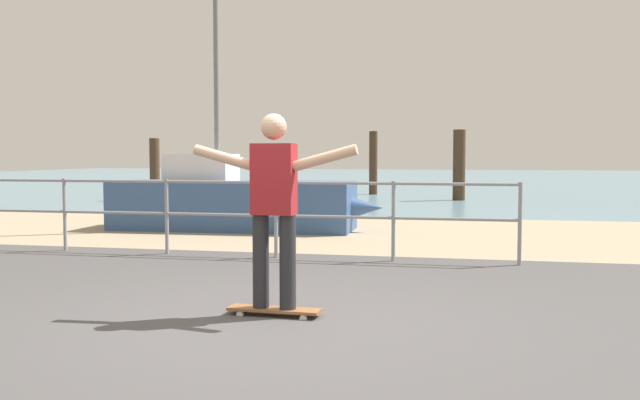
{
  "coord_description": "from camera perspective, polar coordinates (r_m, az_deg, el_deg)",
  "views": [
    {
      "loc": [
        1.65,
        -5.5,
        1.39
      ],
      "look_at": [
        -0.01,
        2.0,
        0.9
      ],
      "focal_mm": 40.03,
      "sensor_mm": 36.0,
      "label": 1
    }
  ],
  "objects": [
    {
      "name": "groyne_post_3",
      "position": [
        21.78,
        11.06,
        2.74
      ],
      "size": [
        0.37,
        0.37,
        2.14
      ],
      "primitive_type": "cylinder",
      "color": "#422D1E",
      "rests_on": "ground"
    },
    {
      "name": "sailboat",
      "position": [
        13.11,
        -6.29,
        -0.19
      ],
      "size": [
        4.99,
        1.57,
        4.43
      ],
      "color": "#335184",
      "rests_on": "ground"
    },
    {
      "name": "groyne_post_2",
      "position": [
        24.63,
        4.28,
        2.96
      ],
      "size": [
        0.29,
        0.29,
        2.19
      ],
      "primitive_type": "cylinder",
      "color": "#422D1E",
      "rests_on": "ground"
    },
    {
      "name": "ground_plane",
      "position": [
        4.99,
        -7.52,
        -12.56
      ],
      "size": [
        24.0,
        10.0,
        0.04
      ],
      "primitive_type": "cube",
      "color": "#474444",
      "rests_on": "ground"
    },
    {
      "name": "groyne_post_1",
      "position": [
        23.6,
        -3.49,
        2.11
      ],
      "size": [
        0.38,
        0.38,
        1.51
      ],
      "primitive_type": "cylinder",
      "color": "#422D1E",
      "rests_on": "ground"
    },
    {
      "name": "groyne_post_0",
      "position": [
        21.96,
        -13.08,
        2.38
      ],
      "size": [
        0.3,
        0.3,
        1.88
      ],
      "primitive_type": "cylinder",
      "color": "#422D1E",
      "rests_on": "ground"
    },
    {
      "name": "skateboard",
      "position": [
        6.15,
        -3.67,
        -8.76
      ],
      "size": [
        0.81,
        0.23,
        0.08
      ],
      "color": "brown",
      "rests_on": "ground"
    },
    {
      "name": "beach_strip",
      "position": [
        12.68,
        4.98,
        -2.65
      ],
      "size": [
        24.0,
        6.0,
        0.04
      ],
      "primitive_type": "cube",
      "color": "tan",
      "rests_on": "ground"
    },
    {
      "name": "railing_fence",
      "position": [
        10.04,
        -12.17,
        -0.4
      ],
      "size": [
        9.45,
        0.05,
        1.05
      ],
      "color": "gray",
      "rests_on": "ground"
    },
    {
      "name": "skateboarder",
      "position": [
        6.02,
        -3.7,
        0.1
      ],
      "size": [
        1.45,
        0.22,
        1.65
      ],
      "color": "#26262B",
      "rests_on": "skateboard"
    },
    {
      "name": "sea_surface",
      "position": [
        40.55,
        10.21,
        1.63
      ],
      "size": [
        72.0,
        50.0,
        0.04
      ],
      "primitive_type": "cube",
      "color": "slate",
      "rests_on": "ground"
    }
  ]
}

